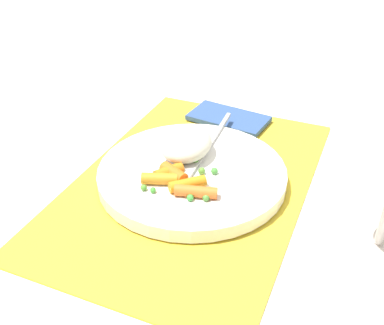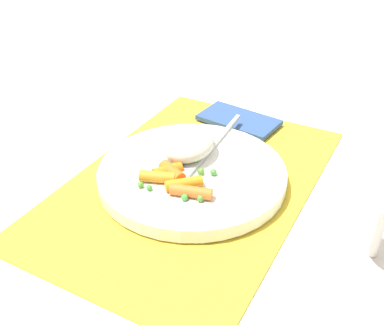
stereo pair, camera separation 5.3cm
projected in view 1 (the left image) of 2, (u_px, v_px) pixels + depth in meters
name	position (u px, v px, depth m)	size (l,w,h in m)	color
ground_plane	(192.00, 183.00, 0.67)	(2.40, 2.40, 0.00)	white
placemat	(192.00, 181.00, 0.67)	(0.48, 0.31, 0.01)	gold
plate	(192.00, 174.00, 0.67)	(0.26, 0.26, 0.02)	white
rice_mound	(186.00, 144.00, 0.68)	(0.09, 0.07, 0.04)	beige
carrot_portion	(177.00, 180.00, 0.62)	(0.06, 0.11, 0.02)	orange
pea_scatter	(188.00, 181.00, 0.63)	(0.09, 0.09, 0.01)	#589532
fork	(202.00, 151.00, 0.69)	(0.21, 0.02, 0.01)	silver
napkin	(229.00, 118.00, 0.82)	(0.07, 0.13, 0.01)	#33518C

